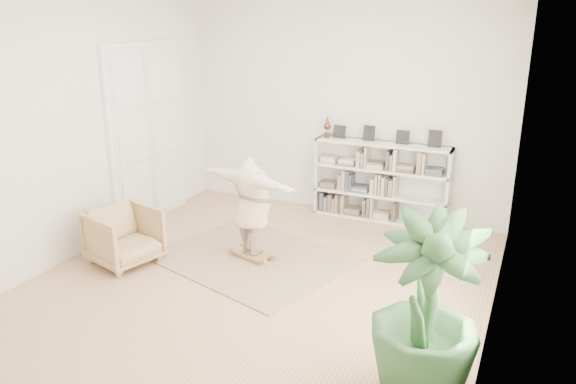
% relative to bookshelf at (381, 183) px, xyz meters
% --- Properties ---
extents(floor, '(6.00, 6.00, 0.00)m').
position_rel_bookshelf_xyz_m(floor, '(-0.74, -2.82, -0.64)').
color(floor, '#A07452').
rests_on(floor, ground).
extents(doors, '(0.09, 1.78, 2.92)m').
position_rel_bookshelf_xyz_m(doors, '(-3.45, -1.52, 0.76)').
color(doors, white).
rests_on(doors, floor).
extents(bookshelf, '(2.20, 0.35, 1.64)m').
position_rel_bookshelf_xyz_m(bookshelf, '(0.00, 0.00, 0.00)').
color(bookshelf, silver).
rests_on(bookshelf, floor).
extents(armchair, '(1.03, 1.02, 0.77)m').
position_rel_bookshelf_xyz_m(armchair, '(-2.71, -3.08, -0.25)').
color(armchair, tan).
rests_on(armchair, floor).
extents(rug, '(2.97, 2.63, 0.02)m').
position_rel_bookshelf_xyz_m(rug, '(-1.17, -2.26, -0.63)').
color(rug, tan).
rests_on(rug, floor).
extents(rocker_board, '(0.55, 0.42, 0.10)m').
position_rel_bookshelf_xyz_m(rocker_board, '(-1.17, -2.26, -0.57)').
color(rocker_board, brown).
rests_on(rocker_board, rug).
extents(person, '(1.76, 0.93, 1.39)m').
position_rel_bookshelf_xyz_m(person, '(-1.17, -2.26, 0.18)').
color(person, beige).
rests_on(person, rocker_board).
extents(houseplant, '(0.97, 0.97, 1.72)m').
position_rel_bookshelf_xyz_m(houseplant, '(1.56, -4.22, 0.22)').
color(houseplant, '#2B5128').
rests_on(houseplant, floor).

